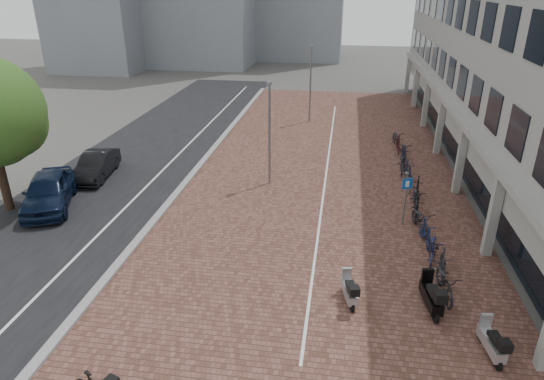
# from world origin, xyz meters

# --- Properties ---
(ground) EXTENTS (140.00, 140.00, 0.00)m
(ground) POSITION_xyz_m (0.00, 0.00, 0.00)
(ground) COLOR #474442
(ground) RESTS_ON ground
(plaza_brick) EXTENTS (14.50, 42.00, 0.04)m
(plaza_brick) POSITION_xyz_m (2.00, 12.00, 0.01)
(plaza_brick) COLOR brown
(plaza_brick) RESTS_ON ground
(street_asphalt) EXTENTS (8.00, 50.00, 0.03)m
(street_asphalt) POSITION_xyz_m (-9.00, 12.00, 0.01)
(street_asphalt) COLOR black
(street_asphalt) RESTS_ON ground
(curb) EXTENTS (0.35, 42.00, 0.14)m
(curb) POSITION_xyz_m (-5.10, 12.00, 0.07)
(curb) COLOR gray
(curb) RESTS_ON ground
(lane_line) EXTENTS (0.12, 44.00, 0.00)m
(lane_line) POSITION_xyz_m (-7.00, 12.00, 0.02)
(lane_line) COLOR white
(lane_line) RESTS_ON street_asphalt
(parking_line) EXTENTS (0.10, 30.00, 0.00)m
(parking_line) POSITION_xyz_m (2.20, 12.00, 0.04)
(parking_line) COLOR white
(parking_line) RESTS_ON plaza_brick
(office_building) EXTENTS (8.40, 40.00, 15.00)m
(office_building) POSITION_xyz_m (12.97, 16.00, 8.44)
(office_building) COLOR gray
(office_building) RESTS_ON ground
(car_navy) EXTENTS (3.62, 5.21, 1.65)m
(car_navy) POSITION_xyz_m (-10.53, 5.33, 0.82)
(car_navy) COLOR #0D1932
(car_navy) RESTS_ON ground
(car_dark) EXTENTS (1.99, 4.24, 1.35)m
(car_dark) POSITION_xyz_m (-10.19, 9.23, 0.67)
(car_dark) COLOR black
(car_dark) RESTS_ON ground
(scooter_front) EXTENTS (0.77, 1.54, 1.02)m
(scooter_front) POSITION_xyz_m (3.50, 0.18, 0.51)
(scooter_front) COLOR #A4A4A9
(scooter_front) RESTS_ON ground
(scooter_mid) EXTENTS (0.79, 1.81, 1.20)m
(scooter_mid) POSITION_xyz_m (6.11, 0.15, 0.60)
(scooter_mid) COLOR black
(scooter_mid) RESTS_ON ground
(scooter_back) EXTENTS (0.71, 1.59, 1.06)m
(scooter_back) POSITION_xyz_m (7.50, -1.71, 0.53)
(scooter_back) COLOR #B7B7BD
(scooter_back) RESTS_ON ground
(parking_sign) EXTENTS (0.44, 0.22, 2.21)m
(parking_sign) POSITION_xyz_m (5.81, 6.03, 1.46)
(parking_sign) COLOR slate
(parking_sign) RESTS_ON ground
(lamp_near) EXTENTS (0.12, 0.12, 5.31)m
(lamp_near) POSITION_xyz_m (-0.71, 9.73, 2.66)
(lamp_near) COLOR gray
(lamp_near) RESTS_ON ground
(lamp_far) EXTENTS (0.12, 0.12, 5.62)m
(lamp_far) POSITION_xyz_m (0.38, 22.08, 2.81)
(lamp_far) COLOR slate
(lamp_far) RESTS_ON ground
(bike_row) EXTENTS (1.26, 18.13, 1.05)m
(bike_row) POSITION_xyz_m (6.57, 9.05, 0.52)
(bike_row) COLOR black
(bike_row) RESTS_ON ground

